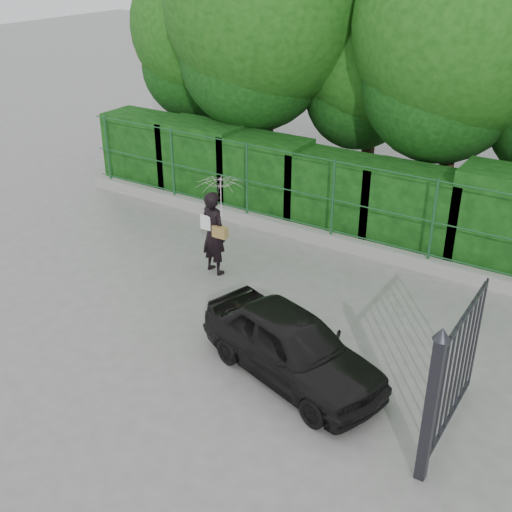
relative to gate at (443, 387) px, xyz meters
The scene contains 8 objects.
ground 4.81m from the gate, behind, with size 80.00×80.00×0.00m, color gray.
kerb 7.04m from the gate, 131.36° to the left, with size 14.00×0.25×0.30m, color #9E9E99.
fence 6.82m from the gate, 129.97° to the left, with size 14.13×0.06×1.80m.
hedge 7.66m from the gate, 125.62° to the left, with size 14.20×1.20×2.25m.
trees 9.76m from the gate, 112.24° to the left, with size 17.10×6.15×8.08m.
gate is the anchor object (origin of this frame).
woman 6.29m from the gate, 153.44° to the left, with size 1.03×1.02×2.15m.
car 2.67m from the gate, 168.42° to the left, with size 1.37×3.39×1.16m, color black.
Camera 1 is at (6.15, -7.69, 6.48)m, focal length 45.00 mm.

